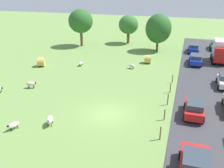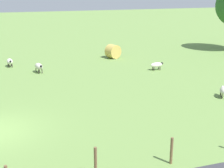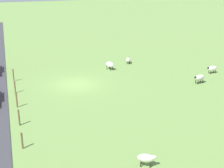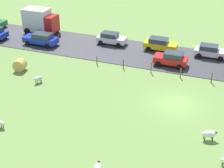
{
  "view_description": "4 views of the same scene",
  "coord_description": "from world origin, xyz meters",
  "px_view_note": "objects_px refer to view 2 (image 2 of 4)",
  "views": [
    {
      "loc": [
        6.72,
        -19.92,
        12.07
      ],
      "look_at": [
        -1.43,
        5.98,
        0.7
      ],
      "focal_mm": 38.41,
      "sensor_mm": 36.0,
      "label": 1
    },
    {
      "loc": [
        16.16,
        1.05,
        7.19
      ],
      "look_at": [
        -2.89,
        7.21,
        1.04
      ],
      "focal_mm": 51.6,
      "sensor_mm": 36.0,
      "label": 2
    },
    {
      "loc": [
        5.76,
        28.76,
        10.49
      ],
      "look_at": [
        -2.66,
        2.78,
        0.69
      ],
      "focal_mm": 52.8,
      "sensor_mm": 36.0,
      "label": 3
    },
    {
      "loc": [
        -26.97,
        -3.65,
        16.76
      ],
      "look_at": [
        -0.75,
        6.13,
        1.36
      ],
      "focal_mm": 53.04,
      "sensor_mm": 36.0,
      "label": 4
    }
  ],
  "objects_px": {
    "sheep_0": "(224,91)",
    "hay_bale_0": "(113,51)",
    "sheep_3": "(157,65)",
    "sheep_4": "(39,66)",
    "sheep_1": "(10,61)"
  },
  "relations": [
    {
      "from": "sheep_4",
      "to": "hay_bale_0",
      "type": "xyz_separation_m",
      "value": [
        -3.61,
        7.87,
        0.13
      ]
    },
    {
      "from": "sheep_3",
      "to": "sheep_0",
      "type": "bearing_deg",
      "value": 7.62
    },
    {
      "from": "sheep_0",
      "to": "sheep_4",
      "type": "xyz_separation_m",
      "value": [
        -10.3,
        -11.08,
        0.08
      ]
    },
    {
      "from": "sheep_1",
      "to": "hay_bale_0",
      "type": "bearing_deg",
      "value": 93.58
    },
    {
      "from": "sheep_1",
      "to": "sheep_4",
      "type": "bearing_deg",
      "value": 38.1
    },
    {
      "from": "sheep_0",
      "to": "hay_bale_0",
      "type": "distance_m",
      "value": 14.28
    },
    {
      "from": "sheep_0",
      "to": "sheep_1",
      "type": "bearing_deg",
      "value": -134.71
    },
    {
      "from": "sheep_0",
      "to": "sheep_4",
      "type": "distance_m",
      "value": 15.13
    },
    {
      "from": "sheep_1",
      "to": "sheep_3",
      "type": "bearing_deg",
      "value": 66.98
    },
    {
      "from": "sheep_0",
      "to": "sheep_4",
      "type": "bearing_deg",
      "value": -132.93
    },
    {
      "from": "sheep_3",
      "to": "hay_bale_0",
      "type": "distance_m",
      "value": 6.26
    },
    {
      "from": "sheep_4",
      "to": "hay_bale_0",
      "type": "height_order",
      "value": "hay_bale_0"
    },
    {
      "from": "sheep_1",
      "to": "sheep_4",
      "type": "relative_size",
      "value": 0.94
    },
    {
      "from": "sheep_0",
      "to": "sheep_3",
      "type": "height_order",
      "value": "sheep_0"
    },
    {
      "from": "hay_bale_0",
      "to": "sheep_1",
      "type": "bearing_deg",
      "value": -86.42
    }
  ]
}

